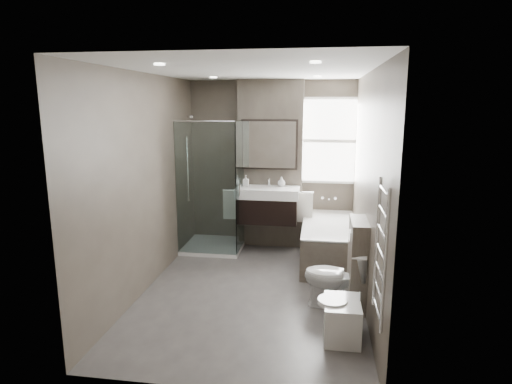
% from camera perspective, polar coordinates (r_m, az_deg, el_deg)
% --- Properties ---
extents(room, '(2.70, 3.90, 2.70)m').
position_cam_1_polar(room, '(4.99, -0.39, 0.83)').
color(room, '#504C49').
rests_on(room, ground).
extents(vanity_pier, '(1.00, 0.25, 2.60)m').
position_cam_1_polar(vanity_pier, '(6.73, 1.95, 3.67)').
color(vanity_pier, '#514A40').
rests_on(vanity_pier, ground).
extents(vanity, '(0.95, 0.47, 0.66)m').
position_cam_1_polar(vanity, '(6.49, 1.56, -1.66)').
color(vanity, black).
rests_on(vanity, vanity_pier).
extents(mirror_cabinet, '(0.86, 0.08, 0.76)m').
position_cam_1_polar(mirror_cabinet, '(6.53, 1.80, 6.34)').
color(mirror_cabinet, black).
rests_on(mirror_cabinet, vanity_pier).
extents(towel_left, '(0.24, 0.06, 0.44)m').
position_cam_1_polar(towel_left, '(6.56, -3.32, -1.70)').
color(towel_left, silver).
rests_on(towel_left, vanity_pier).
extents(towel_right, '(0.24, 0.06, 0.44)m').
position_cam_1_polar(towel_right, '(6.43, 6.50, -2.04)').
color(towel_right, silver).
rests_on(towel_right, vanity_pier).
extents(shower_enclosure, '(0.90, 0.90, 2.00)m').
position_cam_1_polar(shower_enclosure, '(6.61, -5.02, -3.68)').
color(shower_enclosure, white).
rests_on(shower_enclosure, ground).
extents(bathtub, '(0.75, 1.60, 0.57)m').
position_cam_1_polar(bathtub, '(6.25, 9.67, -6.41)').
color(bathtub, '#514A40').
rests_on(bathtub, ground).
extents(window, '(0.98, 0.06, 1.33)m').
position_cam_1_polar(window, '(6.74, 9.75, 6.73)').
color(window, white).
rests_on(window, room).
extents(toilet, '(0.74, 0.49, 0.70)m').
position_cam_1_polar(toilet, '(4.92, 10.50, -11.10)').
color(toilet, white).
rests_on(toilet, ground).
extents(cistern_box, '(0.19, 0.55, 1.00)m').
position_cam_1_polar(cistern_box, '(4.93, 13.37, -9.30)').
color(cistern_box, '#514A40').
rests_on(cistern_box, ground).
extents(bidet, '(0.41, 0.48, 0.50)m').
position_cam_1_polar(bidet, '(4.39, 11.30, -16.23)').
color(bidet, white).
rests_on(bidet, ground).
extents(towel_radiator, '(0.03, 0.49, 1.10)m').
position_cam_1_polar(towel_radiator, '(3.47, 16.32, -7.69)').
color(towel_radiator, silver).
rests_on(towel_radiator, room).
extents(soap_bottle_a, '(0.08, 0.08, 0.18)m').
position_cam_1_polar(soap_bottle_a, '(6.48, -1.36, 1.47)').
color(soap_bottle_a, white).
rests_on(soap_bottle_a, vanity).
extents(soap_bottle_b, '(0.12, 0.12, 0.15)m').
position_cam_1_polar(soap_bottle_b, '(6.52, 3.43, 1.39)').
color(soap_bottle_b, white).
rests_on(soap_bottle_b, vanity).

